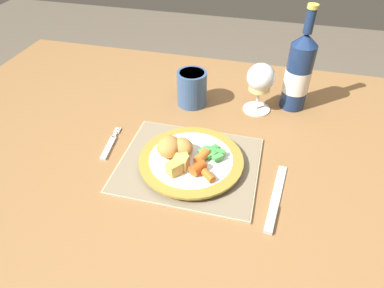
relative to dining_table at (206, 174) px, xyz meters
The scene contains 12 objects.
dining_table is the anchor object (origin of this frame).
placemat 0.10m from the dining_table, 119.27° to the right, with size 0.31×0.26×0.01m.
dinner_plate 0.11m from the dining_table, 113.18° to the right, with size 0.24×0.24×0.02m.
breaded_croquettes 0.15m from the dining_table, 142.38° to the right, with size 0.09×0.08×0.04m.
green_beans_pile 0.11m from the dining_table, 63.69° to the right, with size 0.06×0.06×0.02m.
glazed_carrots 0.14m from the dining_table, 87.78° to the right, with size 0.07×0.09×0.02m.
fork 0.25m from the dining_table, behind, with size 0.03×0.12×0.01m.
table_knife 0.22m from the dining_table, 36.40° to the right, with size 0.04×0.19×0.01m.
wine_glass 0.29m from the dining_table, 65.78° to the left, with size 0.07×0.07×0.14m.
bottle 0.37m from the dining_table, 53.37° to the left, with size 0.07×0.07×0.28m.
roast_potatoes 0.16m from the dining_table, 113.26° to the right, with size 0.04×0.07×0.03m.
drinking_cup 0.25m from the dining_table, 113.87° to the left, with size 0.08×0.08×0.10m.
Camera 1 is at (0.12, -0.61, 1.28)m, focal length 32.00 mm.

